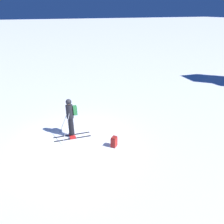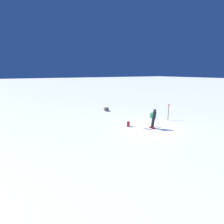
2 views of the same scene
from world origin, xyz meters
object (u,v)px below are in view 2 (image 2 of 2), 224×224
at_px(spare_backpack, 128,124).
at_px(trail_marker, 168,111).
at_px(exposed_boulder_0, 106,109).
at_px(skier, 153,118).

bearing_deg(spare_backpack, trail_marker, 134.23).
bearing_deg(trail_marker, exposed_boulder_0, 25.99).
relative_size(spare_backpack, exposed_boulder_0, 0.61).
height_order(skier, trail_marker, skier).
bearing_deg(exposed_boulder_0, spare_backpack, 168.70).
distance_m(skier, exposed_boulder_0, 8.95).
xyz_separation_m(skier, trail_marker, (1.45, -3.52, -0.07)).
bearing_deg(trail_marker, spare_backpack, 87.01).
bearing_deg(exposed_boulder_0, skier, -179.24).
distance_m(spare_backpack, trail_marker, 5.14).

